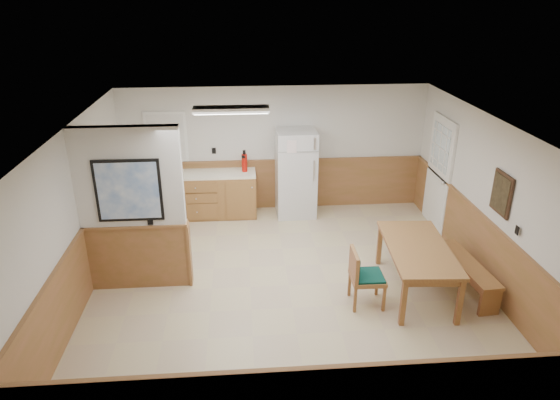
{
  "coord_description": "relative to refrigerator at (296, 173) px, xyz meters",
  "views": [
    {
      "loc": [
        -0.66,
        -6.5,
        4.22
      ],
      "look_at": [
        -0.1,
        0.4,
        1.26
      ],
      "focal_mm": 32.0,
      "sensor_mm": 36.0,
      "label": 1
    }
  ],
  "objects": [
    {
      "name": "ground",
      "position": [
        -0.39,
        -2.63,
        -0.86
      ],
      "size": [
        6.0,
        6.0,
        0.0
      ],
      "primitive_type": "plane",
      "color": "#C4AE8D",
      "rests_on": "ground"
    },
    {
      "name": "ceiling",
      "position": [
        -0.39,
        -2.63,
        1.64
      ],
      "size": [
        6.0,
        6.0,
        0.02
      ],
      "primitive_type": "cube",
      "color": "silver",
      "rests_on": "back_wall"
    },
    {
      "name": "back_wall",
      "position": [
        -0.39,
        0.37,
        0.39
      ],
      "size": [
        6.0,
        0.02,
        2.5
      ],
      "primitive_type": "cube",
      "color": "silver",
      "rests_on": "ground"
    },
    {
      "name": "right_wall",
      "position": [
        2.61,
        -2.63,
        0.39
      ],
      "size": [
        0.02,
        6.0,
        2.5
      ],
      "primitive_type": "cube",
      "color": "silver",
      "rests_on": "ground"
    },
    {
      "name": "left_wall",
      "position": [
        -3.39,
        -2.63,
        0.39
      ],
      "size": [
        0.02,
        6.0,
        2.5
      ],
      "primitive_type": "cube",
      "color": "silver",
      "rests_on": "ground"
    },
    {
      "name": "wainscot_back",
      "position": [
        -0.39,
        0.35,
        -0.36
      ],
      "size": [
        6.0,
        0.04,
        1.0
      ],
      "primitive_type": "cube",
      "color": "#9A5F3D",
      "rests_on": "ground"
    },
    {
      "name": "wainscot_right",
      "position": [
        2.59,
        -2.63,
        -0.36
      ],
      "size": [
        0.04,
        6.0,
        1.0
      ],
      "primitive_type": "cube",
      "color": "#9A5F3D",
      "rests_on": "ground"
    },
    {
      "name": "wainscot_left",
      "position": [
        -3.37,
        -2.63,
        -0.36
      ],
      "size": [
        0.04,
        6.0,
        1.0
      ],
      "primitive_type": "cube",
      "color": "#9A5F3D",
      "rests_on": "ground"
    },
    {
      "name": "partition_wall",
      "position": [
        -2.64,
        -2.43,
        0.37
      ],
      "size": [
        1.5,
        0.2,
        2.5
      ],
      "color": "silver",
      "rests_on": "ground"
    },
    {
      "name": "kitchen_counter",
      "position": [
        -1.6,
        0.05,
        -0.4
      ],
      "size": [
        2.2,
        0.61,
        1.0
      ],
      "color": "olive",
      "rests_on": "ground"
    },
    {
      "name": "exterior_door",
      "position": [
        2.58,
        -0.73,
        0.19
      ],
      "size": [
        0.07,
        1.02,
        2.15
      ],
      "color": "white",
      "rests_on": "ground"
    },
    {
      "name": "kitchen_window",
      "position": [
        -2.49,
        0.35,
        0.69
      ],
      "size": [
        0.8,
        0.04,
        1.0
      ],
      "color": "white",
      "rests_on": "back_wall"
    },
    {
      "name": "wall_painting",
      "position": [
        2.58,
        -2.93,
        0.69
      ],
      "size": [
        0.04,
        0.5,
        0.6
      ],
      "color": "#372316",
      "rests_on": "right_wall"
    },
    {
      "name": "fluorescent_fixture",
      "position": [
        -1.19,
        -1.33,
        1.58
      ],
      "size": [
        1.2,
        0.3,
        0.09
      ],
      "color": "white",
      "rests_on": "ceiling"
    },
    {
      "name": "refrigerator",
      "position": [
        0.0,
        0.0,
        0.0
      ],
      "size": [
        0.78,
        0.73,
        1.72
      ],
      "rotation": [
        0.0,
        0.0,
        0.02
      ],
      "color": "silver",
      "rests_on": "ground"
    },
    {
      "name": "dining_table",
      "position": [
        1.47,
        -2.93,
        -0.2
      ],
      "size": [
        0.99,
        1.81,
        0.75
      ],
      "rotation": [
        0.0,
        0.0,
        -0.07
      ],
      "color": "#A0783A",
      "rests_on": "ground"
    },
    {
      "name": "dining_bench",
      "position": [
        2.26,
        -2.92,
        -0.52
      ],
      "size": [
        0.43,
        1.48,
        0.45
      ],
      "rotation": [
        0.0,
        0.0,
        0.08
      ],
      "color": "#A0783A",
      "rests_on": "ground"
    },
    {
      "name": "dining_chair",
      "position": [
        0.59,
        -3.18,
        -0.37
      ],
      "size": [
        0.66,
        0.48,
        0.85
      ],
      "rotation": [
        0.0,
        0.0,
        -0.02
      ],
      "color": "#A0783A",
      "rests_on": "ground"
    },
    {
      "name": "fire_extinguisher",
      "position": [
        -1.0,
        0.09,
        0.23
      ],
      "size": [
        0.14,
        0.14,
        0.43
      ],
      "rotation": [
        0.0,
        0.0,
        0.36
      ],
      "color": "#B41209",
      "rests_on": "kitchen_counter"
    },
    {
      "name": "soap_bottle",
      "position": [
        -2.57,
        0.06,
        0.16
      ],
      "size": [
        0.08,
        0.08,
        0.24
      ],
      "primitive_type": "cylinder",
      "rotation": [
        0.0,
        0.0,
        0.01
      ],
      "color": "#17832C",
      "rests_on": "kitchen_counter"
    }
  ]
}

